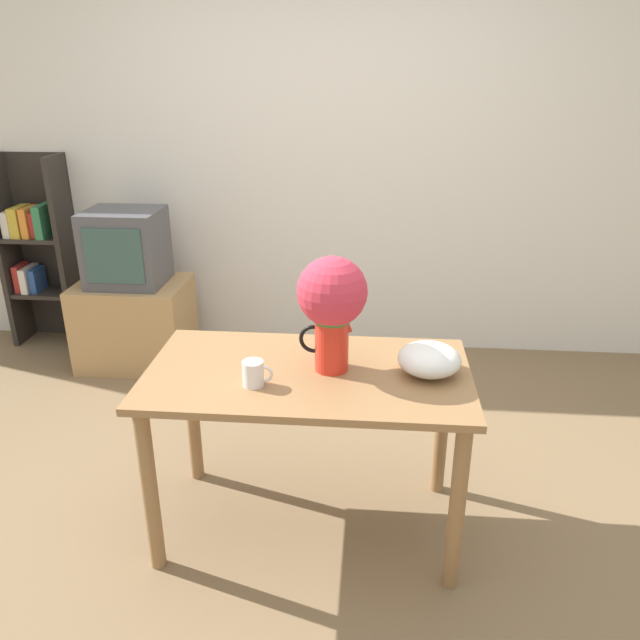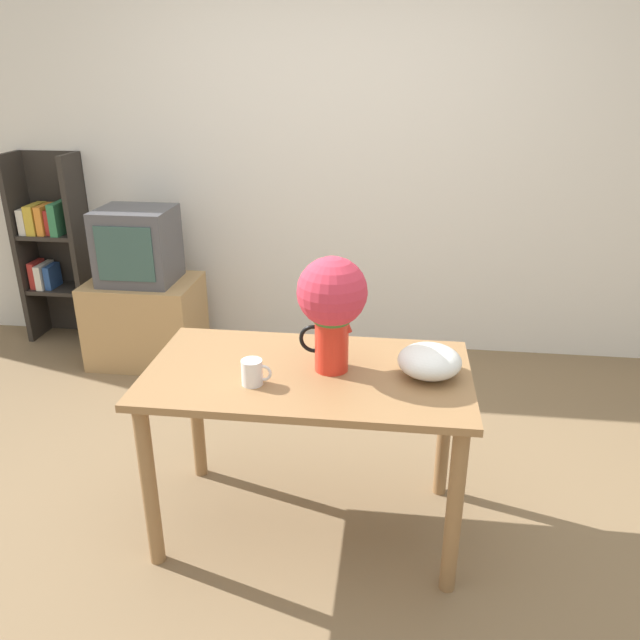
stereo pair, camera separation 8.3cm
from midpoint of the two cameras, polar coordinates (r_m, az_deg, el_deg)
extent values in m
plane|color=#7F6647|center=(2.92, -3.34, -17.07)|extent=(12.00, 12.00, 0.00)
cube|color=silver|center=(4.14, 0.01, 14.72)|extent=(8.00, 0.05, 2.60)
cube|color=olive|center=(2.44, -2.09, -4.97)|extent=(1.26, 0.70, 0.03)
cylinder|color=olive|center=(2.53, -16.22, -14.79)|extent=(0.06, 0.06, 0.71)
cylinder|color=olive|center=(2.41, 11.41, -16.55)|extent=(0.06, 0.06, 0.71)
cylinder|color=olive|center=(2.99, -12.37, -8.21)|extent=(0.06, 0.06, 0.71)
cylinder|color=olive|center=(2.88, 10.28, -9.29)|extent=(0.06, 0.06, 0.71)
cylinder|color=red|center=(2.40, 0.09, -2.06)|extent=(0.13, 0.13, 0.23)
cone|color=red|center=(2.36, 1.43, -0.35)|extent=(0.05, 0.05, 0.06)
torus|color=black|center=(2.40, -1.54, -1.76)|extent=(0.12, 0.02, 0.12)
sphere|color=#3D7033|center=(2.34, 0.09, 1.53)|extent=(0.20, 0.20, 0.20)
sphere|color=#CC3347|center=(2.32, 0.09, 2.61)|extent=(0.27, 0.27, 0.27)
cylinder|color=white|center=(2.33, -7.16, -4.88)|extent=(0.08, 0.08, 0.10)
torus|color=white|center=(2.32, -6.15, -4.93)|extent=(0.07, 0.01, 0.07)
ellipsoid|color=white|center=(2.42, 8.99, -3.58)|extent=(0.24, 0.24, 0.12)
cube|color=tan|center=(4.26, -17.06, -0.30)|extent=(0.69, 0.50, 0.56)
cube|color=#4C4C51|center=(4.10, -17.87, 6.34)|extent=(0.46, 0.39, 0.47)
cube|color=#33514C|center=(3.92, -18.95, 5.50)|extent=(0.36, 0.01, 0.34)
cube|color=#2D2823|center=(4.83, -26.97, 5.58)|extent=(0.04, 0.27, 1.31)
cube|color=#2D2823|center=(4.62, -22.49, 5.66)|extent=(0.04, 0.27, 1.31)
cube|color=#2D2823|center=(4.83, -24.07, 6.08)|extent=(0.46, 0.01, 1.31)
cube|color=#2D2823|center=(4.80, -24.23, 2.34)|extent=(0.39, 0.25, 0.03)
cube|color=#B72D28|center=(4.84, -26.04, 3.53)|extent=(0.04, 0.16, 0.19)
cube|color=silver|center=(4.81, -25.45, 3.44)|extent=(0.05, 0.20, 0.17)
cube|color=#284C8E|center=(4.79, -24.86, 3.39)|extent=(0.04, 0.16, 0.16)
cube|color=#2D2823|center=(4.70, -24.99, 6.84)|extent=(0.39, 0.25, 0.03)
cube|color=silver|center=(4.74, -26.78, 7.93)|extent=(0.05, 0.20, 0.17)
cube|color=gold|center=(4.71, -26.15, 8.12)|extent=(0.06, 0.20, 0.20)
cube|color=orange|center=(4.67, -25.43, 8.13)|extent=(0.05, 0.20, 0.20)
cube|color=#B72D28|center=(4.65, -24.88, 7.99)|extent=(0.04, 0.16, 0.17)
cube|color=#337A4C|center=(4.62, -24.32, 8.31)|extent=(0.05, 0.22, 0.22)
camera|label=1|loc=(0.04, -91.00, -0.41)|focal=35.00mm
camera|label=2|loc=(0.04, 89.00, 0.41)|focal=35.00mm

